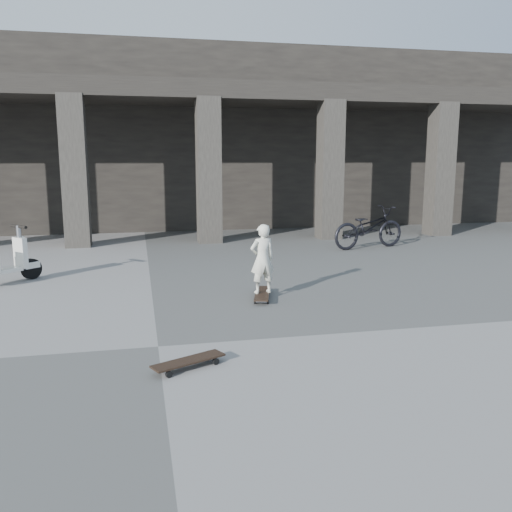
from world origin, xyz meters
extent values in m
plane|color=#4D4D4B|center=(0.00, 0.00, 0.00)|extent=(90.00, 90.00, 0.00)
cube|color=black|center=(0.00, 14.00, 3.00)|extent=(28.00, 6.00, 6.00)
cube|color=black|center=(0.00, 9.60, 4.20)|extent=(28.00, 2.80, 0.50)
cube|color=#2B2824|center=(-1.79, 8.50, 2.00)|extent=(0.65, 0.65, 4.00)
cube|color=#2B2824|center=(1.79, 8.50, 2.00)|extent=(0.65, 0.65, 4.00)
cube|color=#2B2824|center=(5.36, 8.50, 2.00)|extent=(0.65, 0.65, 4.00)
cube|color=#2B2824|center=(8.93, 8.50, 2.00)|extent=(0.65, 0.65, 4.00)
cube|color=black|center=(1.84, 2.05, 0.09)|extent=(0.49, 1.04, 0.02)
cube|color=#B2B2B7|center=(1.93, 2.39, 0.05)|extent=(0.22, 0.11, 0.03)
cube|color=#B2B2B7|center=(1.74, 1.71, 0.05)|extent=(0.22, 0.11, 0.03)
cylinder|color=black|center=(1.83, 2.42, 0.04)|extent=(0.05, 0.08, 0.07)
cylinder|color=black|center=(2.03, 2.36, 0.04)|extent=(0.05, 0.08, 0.07)
cylinder|color=black|center=(1.64, 1.74, 0.04)|extent=(0.05, 0.08, 0.07)
cylinder|color=black|center=(1.85, 1.68, 0.04)|extent=(0.05, 0.08, 0.07)
cube|color=black|center=(0.31, -0.81, 0.09)|extent=(0.89, 0.58, 0.02)
cube|color=#B2B2B7|center=(0.59, -0.68, 0.05)|extent=(0.14, 0.20, 0.03)
cube|color=#B2B2B7|center=(0.04, -0.94, 0.05)|extent=(0.14, 0.20, 0.03)
cylinder|color=black|center=(0.55, -0.59, 0.04)|extent=(0.08, 0.06, 0.08)
cylinder|color=black|center=(0.63, -0.77, 0.04)|extent=(0.08, 0.06, 0.08)
cylinder|color=black|center=(-0.01, -0.86, 0.04)|extent=(0.08, 0.06, 0.08)
cylinder|color=black|center=(0.08, -1.03, 0.04)|extent=(0.08, 0.06, 0.08)
imported|color=silver|center=(1.84, 2.05, 0.69)|extent=(0.47, 0.35, 1.18)
cylinder|color=black|center=(-2.29, 4.50, 0.20)|extent=(0.37, 0.35, 0.41)
cube|color=silver|center=(-2.70, 4.13, 0.27)|extent=(0.63, 0.61, 0.07)
cube|color=silver|center=(-2.44, 4.36, 0.56)|extent=(0.31, 0.33, 0.59)
cube|color=silver|center=(-2.29, 4.50, 0.29)|extent=(0.32, 0.31, 0.12)
cylinder|color=#B2B2B7|center=(-2.44, 4.36, 0.94)|extent=(0.13, 0.13, 0.31)
cylinder|color=black|center=(-2.44, 4.36, 1.07)|extent=(0.39, 0.42, 0.06)
sphere|color=white|center=(-2.40, 4.41, 0.82)|extent=(0.12, 0.12, 0.12)
imported|color=black|center=(5.76, 6.53, 0.56)|extent=(2.22, 1.18, 1.11)
camera|label=1|loc=(-0.19, -6.70, 2.37)|focal=38.00mm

